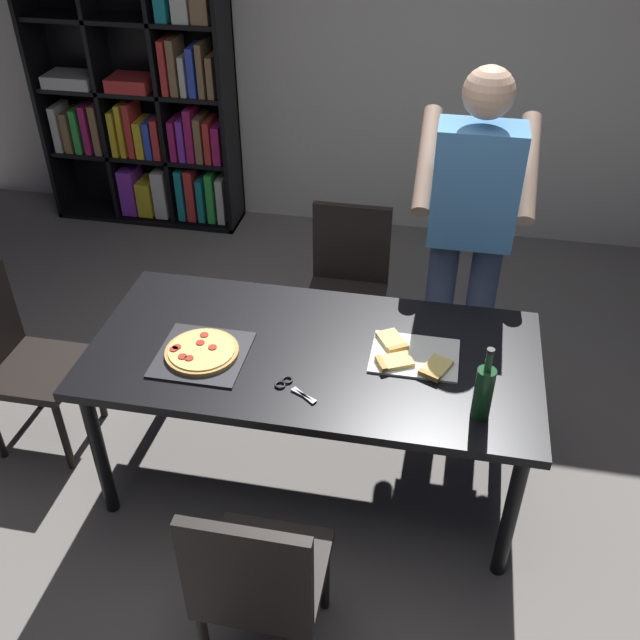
% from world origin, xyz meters
% --- Properties ---
extents(ground_plane, '(12.00, 12.00, 0.00)m').
position_xyz_m(ground_plane, '(0.00, 0.00, 0.00)').
color(ground_plane, gray).
extents(back_wall, '(6.40, 0.10, 2.80)m').
position_xyz_m(back_wall, '(0.00, 2.60, 1.40)').
color(back_wall, silver).
rests_on(back_wall, ground_plane).
extents(dining_table, '(1.88, 0.91, 0.75)m').
position_xyz_m(dining_table, '(0.00, 0.00, 0.68)').
color(dining_table, black).
rests_on(dining_table, ground_plane).
extents(chair_near_camera, '(0.42, 0.42, 0.90)m').
position_xyz_m(chair_near_camera, '(-0.00, -0.94, 0.51)').
color(chair_near_camera, black).
rests_on(chair_near_camera, ground_plane).
extents(chair_far_side, '(0.42, 0.42, 0.90)m').
position_xyz_m(chair_far_side, '(0.00, 0.94, 0.51)').
color(chair_far_side, black).
rests_on(chair_far_side, ground_plane).
extents(chair_left_end, '(0.42, 0.42, 0.90)m').
position_xyz_m(chair_left_end, '(-1.42, 0.00, 0.51)').
color(chair_left_end, black).
rests_on(chair_left_end, ground_plane).
extents(bookshelf, '(1.40, 0.35, 1.95)m').
position_xyz_m(bookshelf, '(-1.68, 2.38, 0.89)').
color(bookshelf, black).
rests_on(bookshelf, ground_plane).
extents(person_serving_pizza, '(0.55, 0.54, 1.75)m').
position_xyz_m(person_serving_pizza, '(0.60, 0.72, 1.00)').
color(person_serving_pizza, '#38476B').
rests_on(person_serving_pizza, ground_plane).
extents(pepperoni_pizza_on_tray, '(0.37, 0.37, 0.04)m').
position_xyz_m(pepperoni_pizza_on_tray, '(-0.44, -0.12, 0.77)').
color(pepperoni_pizza_on_tray, '#2D2D33').
rests_on(pepperoni_pizza_on_tray, dining_table).
extents(pizza_slices_on_towel, '(0.36, 0.31, 0.03)m').
position_xyz_m(pizza_slices_on_towel, '(0.41, 0.02, 0.76)').
color(pizza_slices_on_towel, white).
rests_on(pizza_slices_on_towel, dining_table).
extents(wine_bottle, '(0.07, 0.07, 0.32)m').
position_xyz_m(wine_bottle, '(0.69, -0.27, 0.87)').
color(wine_bottle, '#194723').
rests_on(wine_bottle, dining_table).
extents(kitchen_scissors, '(0.19, 0.15, 0.01)m').
position_xyz_m(kitchen_scissors, '(-0.04, -0.25, 0.76)').
color(kitchen_scissors, silver).
rests_on(kitchen_scissors, dining_table).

